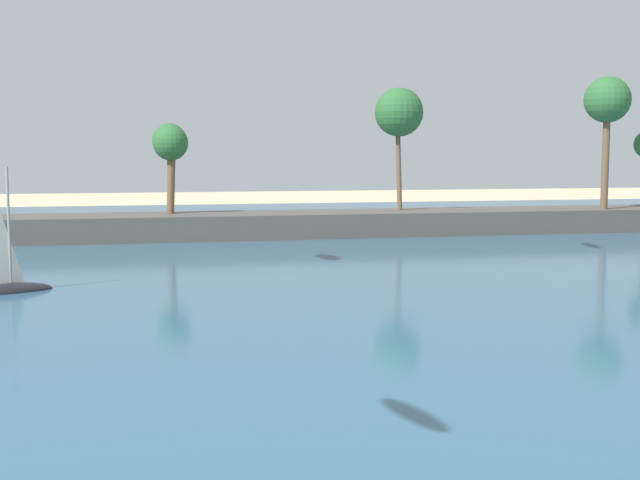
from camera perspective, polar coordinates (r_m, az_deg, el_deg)
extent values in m
cube|color=#33607F|center=(57.33, -9.49, -0.38)|extent=(220.00, 89.20, 0.06)
cube|color=#514C47|center=(61.82, -9.75, 0.87)|extent=(114.65, 6.00, 1.80)
cylinder|color=brown|center=(63.20, -9.95, 4.17)|extent=(0.42, 0.57, 5.26)
sphere|color=#2D6633|center=(63.18, -9.99, 6.55)|extent=(2.47, 2.47, 2.47)
cylinder|color=brown|center=(65.70, 5.25, 5.24)|extent=(0.52, 0.71, 7.43)
sphere|color=#2D6633|center=(65.77, 5.28, 8.47)|extent=(3.69, 3.69, 3.69)
cylinder|color=brown|center=(62.38, -9.88, 4.06)|extent=(0.75, 0.66, 5.08)
sphere|color=#2D6633|center=(62.36, -9.92, 6.38)|extent=(2.52, 2.52, 2.52)
cylinder|color=brown|center=(69.95, 18.47, 5.41)|extent=(0.67, 0.78, 8.43)
sphere|color=#2D6633|center=(70.07, 18.59, 8.85)|extent=(3.55, 3.55, 3.55)
ellipsoid|color=black|center=(40.04, -20.14, -3.30)|extent=(4.22, 2.69, 0.81)
cylinder|color=gray|center=(39.75, -20.00, 0.92)|extent=(0.12, 0.12, 5.08)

